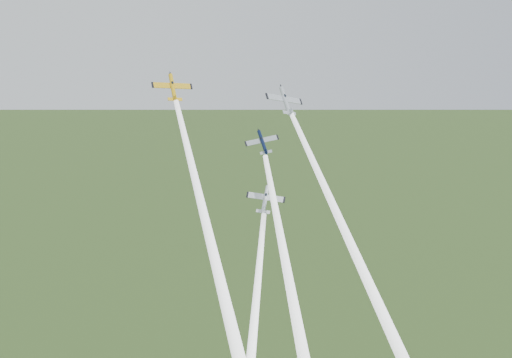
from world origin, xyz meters
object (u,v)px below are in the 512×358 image
Objects in this scene: plane_yellow at (173,87)px; plane_silver_right at (285,101)px; plane_silver_low at (265,199)px; plane_navy at (263,142)px.

plane_yellow is 22.29m from plane_silver_right.
plane_silver_right is at bearing 73.66° from plane_silver_low.
plane_silver_low is at bearing -143.96° from plane_silver_right.
plane_silver_right is (5.41, 2.46, 7.62)m from plane_navy.
plane_navy is at bearing -18.22° from plane_yellow.
plane_silver_right is 1.15× the size of plane_silver_low.
plane_silver_low is (-6.39, -7.76, -17.69)m from plane_silver_right.
plane_yellow reaches higher than plane_silver_low.
plane_silver_low is (-0.98, -5.30, -10.07)m from plane_navy.
plane_navy is 0.79× the size of plane_silver_right.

